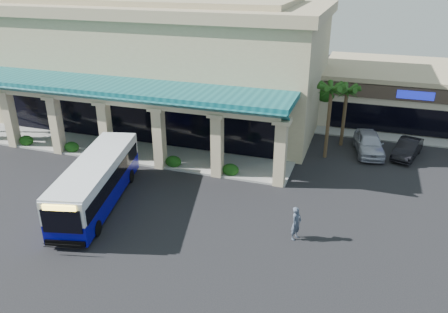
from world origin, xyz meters
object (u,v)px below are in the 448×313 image
at_px(pedestrian, 296,223).
at_px(car_silver, 369,143).
at_px(transit_bus, 97,183).
at_px(car_white, 407,148).

xyz_separation_m(pedestrian, car_silver, (3.50, 13.83, -0.12)).
bearing_deg(pedestrian, car_silver, 7.35).
distance_m(transit_bus, pedestrian, 12.52).
bearing_deg(car_white, pedestrian, -98.00).
bearing_deg(car_silver, transit_bus, -148.85).
height_order(transit_bus, car_silver, transit_bus).
height_order(pedestrian, car_silver, pedestrian).
bearing_deg(pedestrian, car_white, -3.05).
bearing_deg(car_silver, car_white, -5.97).
xyz_separation_m(transit_bus, car_silver, (16.01, 13.90, -0.63)).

